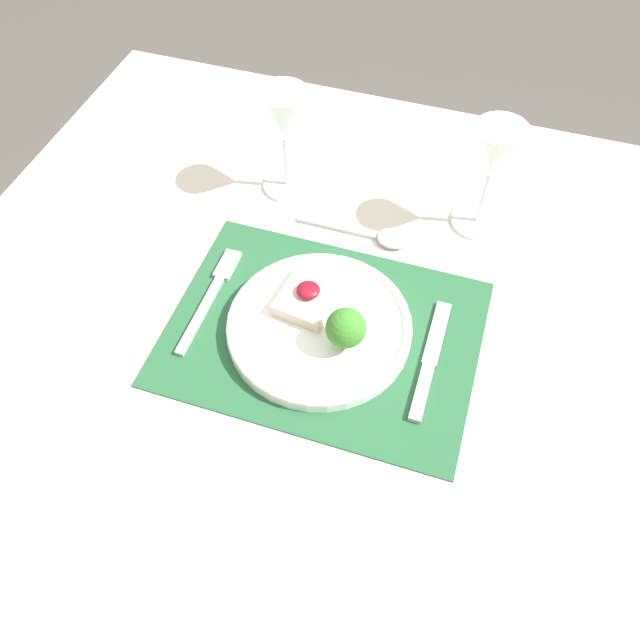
# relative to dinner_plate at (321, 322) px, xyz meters

# --- Properties ---
(ground_plane) EXTENTS (8.00, 8.00, 0.00)m
(ground_plane) POSITION_rel_dinner_plate_xyz_m (0.00, -0.00, -0.79)
(ground_plane) COLOR #4C4742
(dining_table) EXTENTS (1.14, 1.08, 0.77)m
(dining_table) POSITION_rel_dinner_plate_xyz_m (0.00, -0.00, -0.12)
(dining_table) COLOR beige
(dining_table) RESTS_ON ground_plane
(placemat) EXTENTS (0.41, 0.31, 0.00)m
(placemat) POSITION_rel_dinner_plate_xyz_m (0.00, -0.00, -0.02)
(placemat) COLOR #235633
(placemat) RESTS_ON dining_table
(dinner_plate) EXTENTS (0.25, 0.25, 0.08)m
(dinner_plate) POSITION_rel_dinner_plate_xyz_m (0.00, 0.00, 0.00)
(dinner_plate) COLOR white
(dinner_plate) RESTS_ON placemat
(fork) EXTENTS (0.02, 0.19, 0.01)m
(fork) POSITION_rel_dinner_plate_xyz_m (-0.16, 0.01, -0.01)
(fork) COLOR #B2B2B7
(fork) RESTS_ON placemat
(knife) EXTENTS (0.02, 0.19, 0.01)m
(knife) POSITION_rel_dinner_plate_xyz_m (0.15, -0.02, -0.01)
(knife) COLOR #B2B2B7
(knife) RESTS_ON placemat
(spoon) EXTENTS (0.17, 0.04, 0.01)m
(spoon) POSITION_rel_dinner_plate_xyz_m (0.03, 0.19, -0.01)
(spoon) COLOR #B2B2B7
(spoon) RESTS_ON dining_table
(wine_glass_near) EXTENTS (0.08, 0.08, 0.17)m
(wine_glass_near) POSITION_rel_dinner_plate_xyz_m (0.17, 0.27, 0.11)
(wine_glass_near) COLOR white
(wine_glass_near) RESTS_ON dining_table
(wine_glass_far) EXTENTS (0.08, 0.08, 0.17)m
(wine_glass_far) POSITION_rel_dinner_plate_xyz_m (-0.14, 0.26, 0.10)
(wine_glass_far) COLOR white
(wine_glass_far) RESTS_ON dining_table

